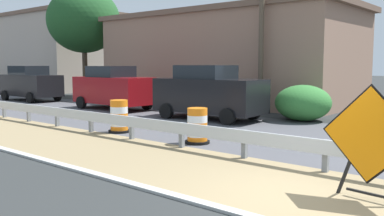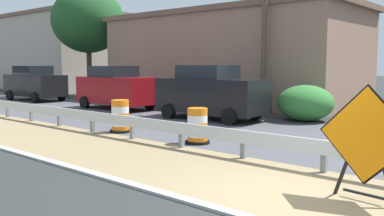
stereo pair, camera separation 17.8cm
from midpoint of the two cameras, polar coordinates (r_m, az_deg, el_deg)
name	(u,v)px [view 2 (the right image)]	position (r m, az deg, el deg)	size (l,w,h in m)	color
ground_plane	(290,198)	(7.53, 13.91, -11.92)	(160.00, 160.00, 0.00)	#2B2D2D
median_dirt_strip	(303,191)	(7.97, 15.59, -10.94)	(3.41, 120.00, 0.01)	#8E7A56
guardrail_median	(280,143)	(9.69, 12.45, -4.71)	(0.18, 53.22, 0.71)	silver
warning_sign_diamond	(366,139)	(7.53, 23.31, -3.94)	(0.24, 1.69, 1.99)	black
traffic_barrel_nearest	(197,128)	(12.08, 1.18, -2.69)	(0.73, 0.73, 1.04)	orange
traffic_barrel_close	(120,118)	(14.26, -9.43, -1.31)	(0.73, 0.73, 1.10)	orange
car_trailing_near_lane	(35,83)	(28.15, -20.57, 3.20)	(2.11, 4.58, 2.19)	black
car_distant_a	(211,92)	(17.36, 2.89, 2.15)	(2.28, 4.72, 2.26)	black
car_distant_c	(116,88)	(21.63, -10.13, 2.76)	(2.13, 4.54, 2.20)	maroon
roadside_shop_near	(230,57)	(25.54, 5.47, 6.91)	(7.15, 15.58, 5.38)	#93705B
roadside_shop_far	(65,52)	(40.48, -16.92, 7.33)	(8.11, 11.86, 6.77)	#AD9E8E
utility_pole_near	(264,18)	(19.95, 10.14, 12.05)	(0.24, 1.80, 8.53)	brown
bush_roadside	(305,103)	(17.46, 15.54, 0.66)	(2.26, 2.26, 1.46)	#337533
tree_roadside	(88,21)	(31.11, -13.88, 11.55)	(5.11, 5.11, 7.70)	#4C3D2D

